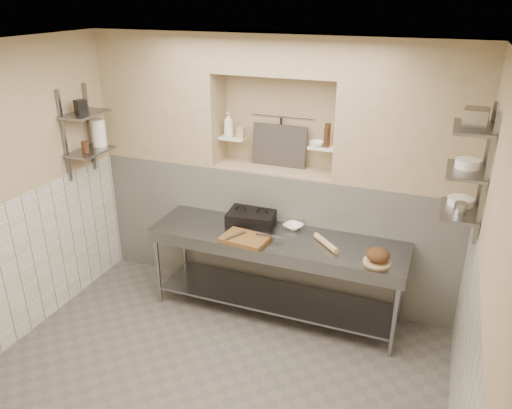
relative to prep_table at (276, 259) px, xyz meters
The scene contains 47 objects.
floor 1.39m from the prep_table, 100.05° to the right, with size 4.00×3.90×0.10m, color #5A5550.
ceiling 2.51m from the prep_table, 100.05° to the right, with size 4.00×3.90×0.10m, color silver.
wall_right 2.32m from the prep_table, 32.74° to the right, with size 0.10×3.90×2.80m, color tan.
wall_back 1.13m from the prep_table, 104.39° to the left, with size 4.00×0.10×2.80m, color tan.
backwall_lower 0.61m from the prep_table, 110.30° to the left, with size 4.00×0.40×1.40m, color silver.
alcove_sill 0.98m from the prep_table, 110.30° to the left, with size 1.30×0.40×0.02m, color tan.
backwall_pillar_left 2.19m from the prep_table, 159.73° to the left, with size 1.35×0.40×1.40m, color tan.
backwall_pillar_right 1.92m from the prep_table, 26.94° to the left, with size 1.35×0.40×1.40m, color tan.
backwall_header 2.05m from the prep_table, 110.30° to the left, with size 1.30×0.40×0.40m, color tan.
wainscot_left 2.50m from the prep_table, 151.72° to the right, with size 0.02×3.90×1.40m, color silver.
wainscot_right 2.14m from the prep_table, 33.61° to the right, with size 0.02×3.90×1.40m, color silver.
alcove_shelf_left 1.39m from the prep_table, 141.38° to the left, with size 0.28×0.16×0.03m, color white.
alcove_shelf_right 1.23m from the prep_table, 62.88° to the left, with size 0.28×0.16×0.03m, color white.
utensil_rail 1.52m from the prep_table, 105.88° to the left, with size 0.02×0.02×0.70m, color gray.
hanging_steel 1.36m from the prep_table, 106.30° to the left, with size 0.02×0.02×0.30m, color black.
splash_panel 1.22m from the prep_table, 107.45° to the left, with size 0.60×0.02×0.45m, color #383330.
shelf_rail_left_a 2.47m from the prep_table, behind, with size 0.03×0.03×0.95m, color slate.
shelf_rail_left_b 2.49m from the prep_table, behind, with size 0.03×0.03×0.95m, color slate.
wall_shelf_left_lower 2.27m from the prep_table, behind, with size 0.30×0.50×0.03m, color slate.
wall_shelf_left_upper 2.46m from the prep_table, behind, with size 0.30×0.50×0.03m, color slate.
shelf_rail_right_a 2.14m from the prep_table, ahead, with size 0.03×0.03×1.05m, color slate.
shelf_rail_right_b 2.16m from the prep_table, 10.69° to the right, with size 0.03×0.03×1.05m, color slate.
wall_shelf_right_lower 1.85m from the prep_table, ahead, with size 0.30×0.50×0.03m, color slate.
wall_shelf_right_mid 2.03m from the prep_table, ahead, with size 0.30×0.50×0.03m, color slate.
wall_shelf_right_upper 2.26m from the prep_table, ahead, with size 0.30×0.50×0.03m, color slate.
prep_table is the anchor object (origin of this frame).
panini_press 0.52m from the prep_table, 148.48° to the left, with size 0.52×0.40×0.13m.
cutting_board 0.42m from the prep_table, 144.49° to the right, with size 0.45×0.31×0.04m, color brown.
knife_blade 0.32m from the prep_table, 111.86° to the right, with size 0.29×0.03×0.01m, color gray.
tongs 0.52m from the prep_table, 148.65° to the right, with size 0.02×0.02×0.25m, color gray.
mixing_bowl 0.39m from the prep_table, 67.82° to the left, with size 0.19×0.19×0.05m, color white.
rolling_pin 0.58m from the prep_table, ahead, with size 0.06×0.06×0.37m, color tan.
bread_board 1.07m from the prep_table, ahead, with size 0.26×0.26×0.01m, color tan.
bread_loaf 1.09m from the prep_table, ahead, with size 0.21×0.21×0.13m, color #4C2D19.
bottle_soap 1.52m from the prep_table, 143.82° to the left, with size 0.10×0.11×0.27m, color white.
jar_alcove 1.40m from the prep_table, 137.19° to the left, with size 0.08×0.08×0.11m, color tan.
bowl_alcove 1.25m from the prep_table, 68.13° to the left, with size 0.15×0.15×0.05m, color white.
condiment_a 1.33m from the prep_table, 59.76° to the left, with size 0.05×0.05×0.19m, color #3A2012.
condiment_b 1.36m from the prep_table, 60.26° to the left, with size 0.06×0.06×0.24m, color #3A2012.
condiment_c 1.35m from the prep_table, 54.83° to the left, with size 0.07×0.07×0.12m, color white.
jug_left 2.33m from the prep_table, behind, with size 0.15×0.15×0.29m, color white.
jar_left 2.30m from the prep_table, behind, with size 0.08×0.08×0.11m, color #3A2012.
box_left_upper 2.51m from the prep_table, behind, with size 0.10×0.10×0.14m, color black.
bowl_right 1.86m from the prep_table, ahead, with size 0.21×0.21×0.06m, color white.
canister_right 1.89m from the prep_table, ahead, with size 0.10×0.10×0.10m, color gray.
bowl_right_mid 2.06m from the prep_table, ahead, with size 0.19×0.19×0.07m, color white.
basket_right 2.32m from the prep_table, ahead, with size 0.18×0.22×0.14m, color gray.
Camera 1 is at (1.64, -3.04, 3.16)m, focal length 35.00 mm.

